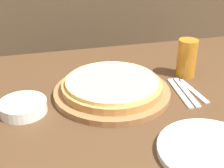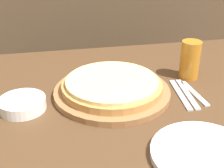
# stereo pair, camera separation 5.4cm
# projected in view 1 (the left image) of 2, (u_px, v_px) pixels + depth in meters

# --- Properties ---
(pizza_on_board) EXTENTS (0.39, 0.39, 0.06)m
(pizza_on_board) POSITION_uv_depth(u_px,v_px,m) (112.00, 88.00, 1.04)
(pizza_on_board) COLOR #99663D
(pizza_on_board) RESTS_ON dining_table
(beer_glass) EXTENTS (0.07, 0.07, 0.14)m
(beer_glass) POSITION_uv_depth(u_px,v_px,m) (187.00, 57.00, 1.15)
(beer_glass) COLOR #B7701E
(beer_glass) RESTS_ON dining_table
(dinner_plate) EXTENTS (0.27, 0.27, 0.02)m
(dinner_plate) POSITION_uv_depth(u_px,v_px,m) (210.00, 151.00, 0.78)
(dinner_plate) COLOR white
(dinner_plate) RESTS_ON dining_table
(side_bowl) EXTENTS (0.14, 0.14, 0.04)m
(side_bowl) POSITION_uv_depth(u_px,v_px,m) (23.00, 107.00, 0.95)
(side_bowl) COLOR white
(side_bowl) RESTS_ON dining_table
(fork) EXTENTS (0.03, 0.21, 0.00)m
(fork) POSITION_uv_depth(u_px,v_px,m) (179.00, 92.00, 1.06)
(fork) COLOR silver
(fork) RESTS_ON dining_table
(dinner_knife) EXTENTS (0.03, 0.21, 0.00)m
(dinner_knife) POSITION_uv_depth(u_px,v_px,m) (186.00, 91.00, 1.07)
(dinner_knife) COLOR silver
(dinner_knife) RESTS_ON dining_table
(spoon) EXTENTS (0.03, 0.18, 0.00)m
(spoon) POSITION_uv_depth(u_px,v_px,m) (193.00, 91.00, 1.07)
(spoon) COLOR silver
(spoon) RESTS_ON dining_table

